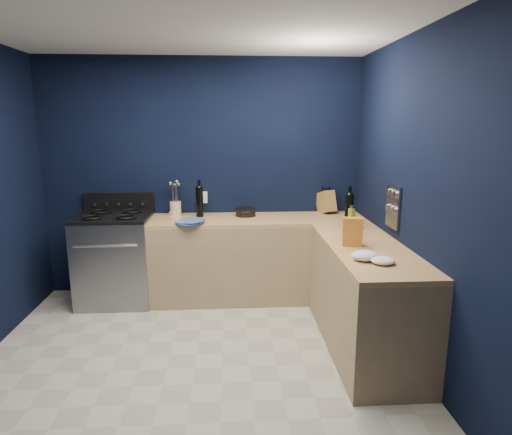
{
  "coord_description": "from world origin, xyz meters",
  "views": [
    {
      "loc": [
        0.29,
        -3.17,
        1.91
      ],
      "look_at": [
        0.55,
        1.0,
        1.0
      ],
      "focal_mm": 30.84,
      "sensor_mm": 36.0,
      "label": 1
    }
  ],
  "objects": [
    {
      "name": "wall_back",
      "position": [
        0.0,
        1.76,
        1.3
      ],
      "size": [
        3.5,
        0.02,
        2.6
      ],
      "primitive_type": "cube",
      "color": "black",
      "rests_on": "ground"
    },
    {
      "name": "wall_outlet",
      "position": [
        0.0,
        1.74,
        1.08
      ],
      "size": [
        0.09,
        0.02,
        0.13
      ],
      "primitive_type": "cube",
      "color": "white",
      "rests_on": "wall_back"
    },
    {
      "name": "floor",
      "position": [
        0.0,
        0.0,
        -0.01
      ],
      "size": [
        3.5,
        3.5,
        0.02
      ],
      "primitive_type": "cube",
      "color": "#AFAB98",
      "rests_on": "ground"
    },
    {
      "name": "ramekin",
      "position": [
        -0.34,
        1.66,
        0.92
      ],
      "size": [
        0.09,
        0.09,
        0.03
      ],
      "primitive_type": "cylinder",
      "rotation": [
        0.0,
        0.0,
        -0.06
      ],
      "color": "white",
      "rests_on": "top_back"
    },
    {
      "name": "wine_bottle_back",
      "position": [
        -0.03,
        1.55,
        1.06
      ],
      "size": [
        0.09,
        0.09,
        0.32
      ],
      "primitive_type": "cylinder",
      "rotation": [
        0.0,
        0.0,
        0.19
      ],
      "color": "black",
      "rests_on": "top_back"
    },
    {
      "name": "ceiling",
      "position": [
        0.0,
        0.0,
        2.61
      ],
      "size": [
        3.5,
        3.5,
        0.02
      ],
      "primitive_type": "cube",
      "color": "silver",
      "rests_on": "ground"
    },
    {
      "name": "crouton_bag",
      "position": [
        1.31,
        0.31,
        1.02
      ],
      "size": [
        0.17,
        0.1,
        0.24
      ],
      "primitive_type": "cube",
      "rotation": [
        0.0,
        0.0,
        -0.19
      ],
      "color": "#AE3324",
      "rests_on": "top_right"
    },
    {
      "name": "utensil_crock",
      "position": [
        -0.3,
        1.63,
        0.98
      ],
      "size": [
        0.13,
        0.13,
        0.15
      ],
      "primitive_type": "cylinder",
      "rotation": [
        0.0,
        0.0,
        0.04
      ],
      "color": "beige",
      "rests_on": "top_back"
    },
    {
      "name": "lemon_basket",
      "position": [
        0.47,
        1.55,
        0.94
      ],
      "size": [
        0.28,
        0.28,
        0.08
      ],
      "primitive_type": "cylinder",
      "rotation": [
        0.0,
        0.0,
        -0.35
      ],
      "color": "black",
      "rests_on": "top_back"
    },
    {
      "name": "wall_front",
      "position": [
        0.0,
        -1.76,
        1.3
      ],
      "size": [
        3.5,
        0.02,
        2.6
      ],
      "primitive_type": "cube",
      "color": "black",
      "rests_on": "ground"
    },
    {
      "name": "cab_back",
      "position": [
        0.6,
        1.44,
        0.43
      ],
      "size": [
        2.3,
        0.63,
        0.86
      ],
      "primitive_type": "cube",
      "color": "#A0855B",
      "rests_on": "floor"
    },
    {
      "name": "cooktop",
      "position": [
        -0.93,
        1.42,
        0.94
      ],
      "size": [
        0.76,
        0.66,
        0.03
      ],
      "primitive_type": "cube",
      "color": "black",
      "rests_on": "gas_range"
    },
    {
      "name": "towel_front",
      "position": [
        1.3,
        -0.09,
        0.94
      ],
      "size": [
        0.21,
        0.18,
        0.07
      ],
      "primitive_type": "ellipsoid",
      "rotation": [
        0.0,
        0.0,
        0.02
      ],
      "color": "white",
      "rests_on": "top_right"
    },
    {
      "name": "towel_end",
      "position": [
        1.4,
        -0.18,
        0.93
      ],
      "size": [
        0.21,
        0.2,
        0.05
      ],
      "primitive_type": "ellipsoid",
      "rotation": [
        0.0,
        0.0,
        0.31
      ],
      "color": "white",
      "rests_on": "top_right"
    },
    {
      "name": "oven_door",
      "position": [
        -0.93,
        1.1,
        0.45
      ],
      "size": [
        0.59,
        0.02,
        0.42
      ],
      "primitive_type": "cube",
      "color": "black",
      "rests_on": "gas_range"
    },
    {
      "name": "wall_right",
      "position": [
        1.76,
        0.0,
        1.3
      ],
      "size": [
        0.02,
        3.5,
        2.6
      ],
      "primitive_type": "cube",
      "color": "black",
      "rests_on": "ground"
    },
    {
      "name": "oil_bottle",
      "position": [
        1.38,
        0.61,
        1.03
      ],
      "size": [
        0.07,
        0.07,
        0.25
      ],
      "primitive_type": "cylinder",
      "rotation": [
        0.0,
        0.0,
        -0.26
      ],
      "color": "olive",
      "rests_on": "top_right"
    },
    {
      "name": "spice_jar_near",
      "position": [
        1.35,
        0.57,
        0.95
      ],
      "size": [
        0.05,
        0.05,
        0.1
      ],
      "primitive_type": "cylinder",
      "rotation": [
        0.0,
        0.0,
        0.21
      ],
      "color": "olive",
      "rests_on": "top_right"
    },
    {
      "name": "knife_block",
      "position": [
        1.39,
        1.68,
        1.02
      ],
      "size": [
        0.22,
        0.31,
        0.29
      ],
      "primitive_type": "cube",
      "rotation": [
        -0.31,
        0.0,
        0.33
      ],
      "color": "olive",
      "rests_on": "top_back"
    },
    {
      "name": "spice_jar_far",
      "position": [
        1.37,
        0.44,
        0.94
      ],
      "size": [
        0.06,
        0.06,
        0.09
      ],
      "primitive_type": "cylinder",
      "rotation": [
        0.0,
        0.0,
        -0.32
      ],
      "color": "olive",
      "rests_on": "top_right"
    },
    {
      "name": "top_right",
      "position": [
        1.44,
        0.29,
        0.88
      ],
      "size": [
        0.63,
        1.67,
        0.04
      ],
      "primitive_type": "cube",
      "color": "olive",
      "rests_on": "cab_right"
    },
    {
      "name": "spice_panel",
      "position": [
        1.74,
        0.55,
        1.18
      ],
      "size": [
        0.02,
        0.28,
        0.38
      ],
      "primitive_type": "cube",
      "color": "gray",
      "rests_on": "wall_right"
    },
    {
      "name": "top_back",
      "position": [
        0.6,
        1.44,
        0.88
      ],
      "size": [
        2.3,
        0.63,
        0.04
      ],
      "primitive_type": "cube",
      "color": "olive",
      "rests_on": "cab_back"
    },
    {
      "name": "cab_right",
      "position": [
        1.44,
        0.29,
        0.43
      ],
      "size": [
        0.63,
        1.67,
        0.86
      ],
      "primitive_type": "cube",
      "color": "#A0855B",
      "rests_on": "floor"
    },
    {
      "name": "gas_range",
      "position": [
        -0.93,
        1.42,
        0.46
      ],
      "size": [
        0.76,
        0.66,
        0.92
      ],
      "primitive_type": "cube",
      "color": "gray",
      "rests_on": "floor"
    },
    {
      "name": "wine_bottle_right",
      "position": [
        1.44,
        0.89,
        1.07
      ],
      "size": [
        0.09,
        0.09,
        0.33
      ],
      "primitive_type": "cylinder",
      "rotation": [
        0.0,
        0.0,
        0.14
      ],
      "color": "black",
      "rests_on": "top_right"
    },
    {
      "name": "plate_stack",
      "position": [
        -0.11,
        1.2,
        0.92
      ],
      "size": [
        0.33,
        0.33,
        0.04
      ],
      "primitive_type": "cylinder",
      "rotation": [
        0.0,
        0.0,
        0.15
      ],
      "color": "#4158AF",
      "rests_on": "top_back"
    },
    {
      "name": "backguard",
      "position": [
        -0.93,
        1.72,
        1.04
      ],
      "size": [
        0.76,
        0.06,
        0.2
      ],
      "primitive_type": "cube",
      "color": "black",
      "rests_on": "gas_range"
    }
  ]
}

